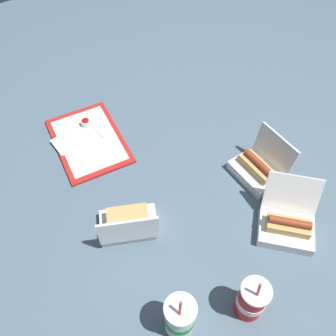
% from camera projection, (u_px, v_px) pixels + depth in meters
% --- Properties ---
extents(ground_plane, '(3.20, 3.20, 0.00)m').
position_uv_depth(ground_plane, '(184.00, 179.00, 1.42)').
color(ground_plane, '#4C6070').
extents(food_tray, '(0.39, 0.29, 0.01)m').
position_uv_depth(food_tray, '(89.00, 141.00, 1.52)').
color(food_tray, red).
rests_on(food_tray, ground_plane).
extents(ketchup_cup, '(0.04, 0.04, 0.02)m').
position_uv_depth(ketchup_cup, '(86.00, 122.00, 1.56)').
color(ketchup_cup, white).
rests_on(ketchup_cup, food_tray).
extents(napkin_stack, '(0.11, 0.11, 0.00)m').
position_uv_depth(napkin_stack, '(67.00, 142.00, 1.51)').
color(napkin_stack, white).
rests_on(napkin_stack, food_tray).
extents(plastic_fork, '(0.11, 0.02, 0.00)m').
position_uv_depth(plastic_fork, '(97.00, 129.00, 1.55)').
color(plastic_fork, white).
rests_on(plastic_fork, food_tray).
extents(clamshell_hotdog_left, '(0.19, 0.16, 0.17)m').
position_uv_depth(clamshell_hotdog_left, '(258.00, 168.00, 1.40)').
color(clamshell_hotdog_left, white).
rests_on(clamshell_hotdog_left, ground_plane).
extents(clamshell_sandwich_corner, '(0.20, 0.23, 0.16)m').
position_uv_depth(clamshell_sandwich_corner, '(129.00, 224.00, 1.25)').
color(clamshell_sandwich_corner, white).
rests_on(clamshell_sandwich_corner, ground_plane).
extents(clamshell_hotdog_back, '(0.27, 0.27, 0.16)m').
position_uv_depth(clamshell_hotdog_back, '(287.00, 225.00, 1.25)').
color(clamshell_hotdog_back, white).
rests_on(clamshell_hotdog_back, ground_plane).
extents(soda_cup_left, '(0.09, 0.09, 0.22)m').
position_uv_depth(soda_cup_left, '(251.00, 300.00, 1.07)').
color(soda_cup_left, red).
rests_on(soda_cup_left, ground_plane).
extents(soda_cup_back, '(0.09, 0.09, 0.23)m').
position_uv_depth(soda_cup_back, '(180.00, 317.00, 1.03)').
color(soda_cup_back, white).
rests_on(soda_cup_back, ground_plane).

